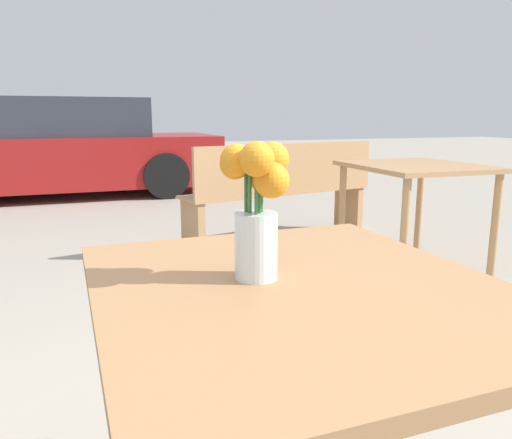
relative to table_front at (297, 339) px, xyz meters
name	(u,v)px	position (x,y,z in m)	size (l,w,h in m)	color
table_front	(297,339)	(0.00, 0.00, 0.00)	(0.77, 0.87, 0.75)	#9E7047
flower_vase	(256,207)	(-0.07, 0.05, 0.26)	(0.14, 0.14, 0.27)	silver
bench_near	(283,189)	(1.25, 2.97, -0.17)	(1.76, 0.70, 0.85)	tan
table_back	(415,181)	(1.78, 1.94, 0.00)	(0.82, 0.92, 0.75)	tan
parked_car	(59,150)	(-0.55, 6.50, -0.02)	(4.21, 1.81, 1.30)	maroon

